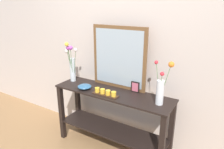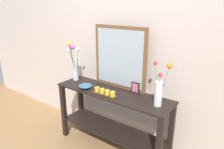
# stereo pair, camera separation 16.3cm
# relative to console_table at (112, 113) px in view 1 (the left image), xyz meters

# --- Properties ---
(ground_plane) EXTENTS (7.00, 6.00, 0.02)m
(ground_plane) POSITION_rel_console_table_xyz_m (0.00, 0.00, -0.51)
(ground_plane) COLOR #997047
(wall_back) EXTENTS (6.40, 0.08, 2.70)m
(wall_back) POSITION_rel_console_table_xyz_m (0.00, 0.32, 0.85)
(wall_back) COLOR beige
(wall_back) RESTS_ON ground
(console_table) EXTENTS (1.46, 0.41, 0.78)m
(console_table) POSITION_rel_console_table_xyz_m (0.00, 0.00, 0.00)
(console_table) COLOR black
(console_table) RESTS_ON ground
(mirror_leaning) EXTENTS (0.71, 0.03, 0.75)m
(mirror_leaning) POSITION_rel_console_table_xyz_m (-0.01, 0.17, 0.66)
(mirror_leaning) COLOR brown
(mirror_leaning) RESTS_ON console_table
(tall_vase_left) EXTENTS (0.17, 0.16, 0.54)m
(tall_vase_left) POSITION_rel_console_table_xyz_m (-0.64, 0.03, 0.53)
(tall_vase_left) COLOR silver
(tall_vase_left) RESTS_ON console_table
(vase_right) EXTENTS (0.21, 0.12, 0.46)m
(vase_right) POSITION_rel_console_table_xyz_m (0.59, -0.01, 0.46)
(vase_right) COLOR silver
(vase_right) RESTS_ON console_table
(candle_tray) EXTENTS (0.32, 0.09, 0.07)m
(candle_tray) POSITION_rel_console_table_xyz_m (-0.02, -0.12, 0.31)
(candle_tray) COLOR #382316
(candle_tray) RESTS_ON console_table
(picture_frame_small) EXTENTS (0.10, 0.01, 0.13)m
(picture_frame_small) POSITION_rel_console_table_xyz_m (0.23, 0.14, 0.35)
(picture_frame_small) COLOR black
(picture_frame_small) RESTS_ON console_table
(decorative_bowl) EXTENTS (0.17, 0.17, 0.05)m
(decorative_bowl) POSITION_rel_console_table_xyz_m (-0.34, -0.10, 0.32)
(decorative_bowl) COLOR #2D5B84
(decorative_bowl) RESTS_ON console_table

